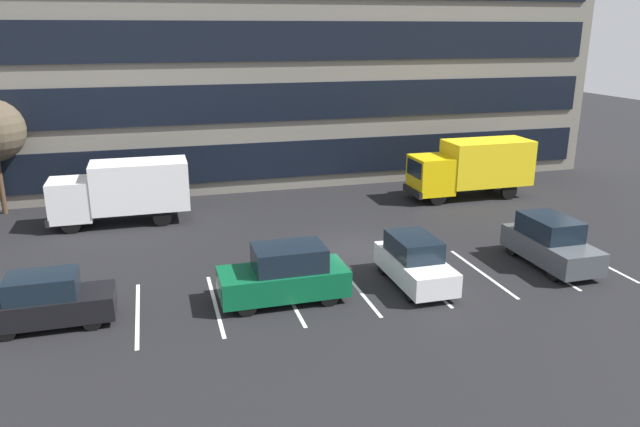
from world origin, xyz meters
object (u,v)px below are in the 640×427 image
box_truck_white (123,189)px  suv_black (49,301)px  box_truck_yellow_all (472,166)px  suv_charcoal (550,243)px  suv_white (414,262)px  suv_forest (285,275)px

box_truck_white → suv_black: box_truck_white is taller
box_truck_yellow_all → suv_charcoal: (-2.27, -10.84, -0.93)m
box_truck_yellow_all → box_truck_white: size_ratio=1.06×
suv_white → box_truck_yellow_all: bearing=51.7°
suv_white → suv_forest: 5.33m
suv_forest → suv_charcoal: bearing=1.9°
suv_white → suv_forest: (-5.33, -0.10, 0.09)m
suv_charcoal → suv_forest: 11.86m
suv_white → suv_charcoal: bearing=2.5°
box_truck_white → suv_charcoal: box_truck_white is taller
suv_black → suv_forest: (8.26, -0.27, 0.13)m
box_truck_yellow_all → suv_white: (-8.80, -11.13, -1.00)m
box_truck_white → suv_charcoal: 21.14m
box_truck_yellow_all → suv_forest: (-14.12, -11.23, -0.91)m
box_truck_yellow_all → suv_forest: bearing=-141.5°
box_truck_yellow_all → box_truck_white: 20.20m
box_truck_white → suv_white: bearing=-45.2°
box_truck_yellow_all → suv_white: size_ratio=1.72×
box_truck_white → suv_forest: bearing=-62.3°
suv_white → suv_charcoal: suv_charcoal is taller
suv_black → suv_charcoal: (20.11, 0.12, 0.11)m
suv_forest → suv_black: bearing=178.1°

